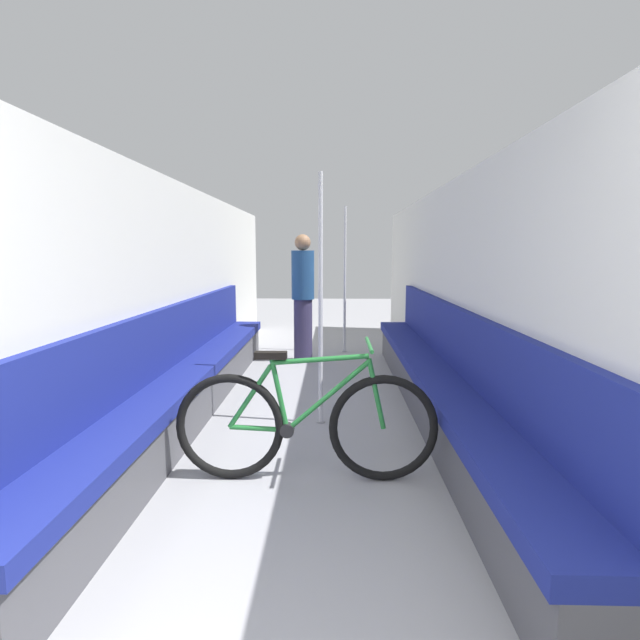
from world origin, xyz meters
The scene contains 8 objects.
wall_left centered at (-1.33, 3.63, 1.06)m, with size 0.10×10.46×2.12m, color silver.
wall_right centered at (1.33, 3.63, 1.06)m, with size 0.10×10.46×2.12m, color silver.
bench_seat_row_left centered at (-1.10, 3.67, 0.32)m, with size 0.42×5.62×0.98m.
bench_seat_row_right centered at (1.10, 3.67, 0.32)m, with size 0.42×5.62×0.98m.
bicycle centered at (0.01, 2.46, 0.37)m, with size 1.67×0.46×0.90m.
grab_pole_near centered at (0.08, 3.55, 1.02)m, with size 0.08×0.08×2.10m.
grab_pole_far centered at (0.35, 6.62, 1.02)m, with size 0.08×0.08×2.10m.
passenger_standing centered at (-0.22, 6.00, 0.87)m, with size 0.30×0.30×1.68m.
Camera 1 is at (0.18, -0.58, 1.45)m, focal length 28.00 mm.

